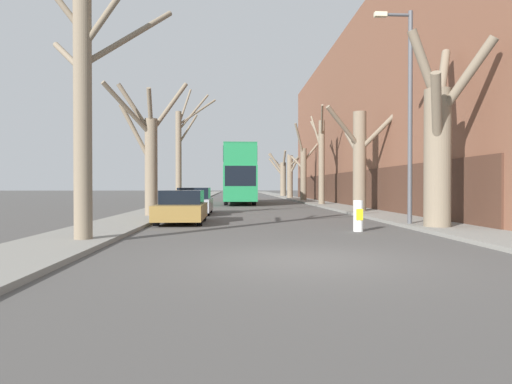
{
  "coord_description": "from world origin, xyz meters",
  "views": [
    {
      "loc": [
        -1.46,
        -8.96,
        1.46
      ],
      "look_at": [
        0.18,
        23.79,
        1.05
      ],
      "focal_mm": 32.0,
      "sensor_mm": 36.0,
      "label": 1
    }
  ],
  "objects_px": {
    "street_tree_left_1": "(149,154)",
    "street_tree_right_3": "(304,170)",
    "lamp_post": "(407,106)",
    "street_tree_left_0": "(85,83)",
    "street_tree_right_1": "(360,157)",
    "street_tree_right_4": "(290,175)",
    "parked_car_0": "(182,207)",
    "parked_car_1": "(194,202)",
    "street_tree_right_5": "(282,176)",
    "traffic_bollard": "(358,216)",
    "street_tree_left_2": "(181,150)",
    "street_tree_right_2": "(321,158)",
    "street_tree_right_0": "(439,143)",
    "double_decker_bus": "(239,172)"
  },
  "relations": [
    {
      "from": "street_tree_right_1",
      "to": "double_decker_bus",
      "type": "bearing_deg",
      "value": 115.16
    },
    {
      "from": "street_tree_right_0",
      "to": "double_decker_bus",
      "type": "relative_size",
      "value": 0.58
    },
    {
      "from": "double_decker_bus",
      "to": "parked_car_1",
      "type": "bearing_deg",
      "value": -100.12
    },
    {
      "from": "street_tree_right_5",
      "to": "double_decker_bus",
      "type": "xyz_separation_m",
      "value": [
        -6.28,
        -24.87,
        -0.31
      ]
    },
    {
      "from": "double_decker_bus",
      "to": "street_tree_right_3",
      "type": "bearing_deg",
      "value": 42.04
    },
    {
      "from": "street_tree_right_0",
      "to": "traffic_bollard",
      "type": "bearing_deg",
      "value": -173.55
    },
    {
      "from": "street_tree_left_1",
      "to": "street_tree_right_5",
      "type": "bearing_deg",
      "value": 75.76
    },
    {
      "from": "street_tree_left_1",
      "to": "street_tree_left_2",
      "type": "height_order",
      "value": "street_tree_left_2"
    },
    {
      "from": "street_tree_left_1",
      "to": "street_tree_right_5",
      "type": "height_order",
      "value": "street_tree_left_1"
    },
    {
      "from": "traffic_bollard",
      "to": "parked_car_0",
      "type": "bearing_deg",
      "value": 148.51
    },
    {
      "from": "street_tree_right_3",
      "to": "street_tree_right_2",
      "type": "bearing_deg",
      "value": -90.84
    },
    {
      "from": "street_tree_right_1",
      "to": "street_tree_right_5",
      "type": "distance_m",
      "value": 38.56
    },
    {
      "from": "street_tree_right_0",
      "to": "street_tree_right_4",
      "type": "height_order",
      "value": "street_tree_right_0"
    },
    {
      "from": "street_tree_right_0",
      "to": "street_tree_right_1",
      "type": "xyz_separation_m",
      "value": [
        0.1,
        9.88,
        0.13
      ]
    },
    {
      "from": "street_tree_left_2",
      "to": "double_decker_bus",
      "type": "relative_size",
      "value": 0.75
    },
    {
      "from": "street_tree_right_0",
      "to": "street_tree_right_1",
      "type": "distance_m",
      "value": 9.89
    },
    {
      "from": "street_tree_right_2",
      "to": "street_tree_right_4",
      "type": "distance_m",
      "value": 19.32
    },
    {
      "from": "street_tree_right_1",
      "to": "street_tree_right_5",
      "type": "relative_size",
      "value": 0.9
    },
    {
      "from": "street_tree_right_1",
      "to": "double_decker_bus",
      "type": "relative_size",
      "value": 0.5
    },
    {
      "from": "street_tree_left_0",
      "to": "street_tree_right_1",
      "type": "relative_size",
      "value": 1.57
    },
    {
      "from": "street_tree_right_2",
      "to": "lamp_post",
      "type": "relative_size",
      "value": 0.94
    },
    {
      "from": "street_tree_right_5",
      "to": "traffic_bollard",
      "type": "relative_size",
      "value": 6.32
    },
    {
      "from": "street_tree_right_3",
      "to": "street_tree_left_0",
      "type": "bearing_deg",
      "value": -108.23
    },
    {
      "from": "street_tree_left_2",
      "to": "street_tree_right_2",
      "type": "distance_m",
      "value": 10.65
    },
    {
      "from": "street_tree_right_3",
      "to": "lamp_post",
      "type": "height_order",
      "value": "lamp_post"
    },
    {
      "from": "street_tree_right_5",
      "to": "double_decker_bus",
      "type": "distance_m",
      "value": 25.65
    },
    {
      "from": "parked_car_1",
      "to": "lamp_post",
      "type": "xyz_separation_m",
      "value": [
        8.32,
        -7.91,
        3.68
      ]
    },
    {
      "from": "street_tree_right_4",
      "to": "parked_car_1",
      "type": "distance_m",
      "value": 31.16
    },
    {
      "from": "street_tree_right_5",
      "to": "traffic_bollard",
      "type": "distance_m",
      "value": 48.9
    },
    {
      "from": "street_tree_left_1",
      "to": "parked_car_0",
      "type": "bearing_deg",
      "value": -58.45
    },
    {
      "from": "street_tree_right_0",
      "to": "parked_car_1",
      "type": "xyz_separation_m",
      "value": [
        -8.89,
        9.17,
        -2.26
      ]
    },
    {
      "from": "street_tree_left_1",
      "to": "street_tree_right_4",
      "type": "xyz_separation_m",
      "value": [
        10.66,
        32.58,
        -0.18
      ]
    },
    {
      "from": "street_tree_right_0",
      "to": "street_tree_right_3",
      "type": "height_order",
      "value": "street_tree_right_3"
    },
    {
      "from": "lamp_post",
      "to": "traffic_bollard",
      "type": "bearing_deg",
      "value": -144.67
    },
    {
      "from": "street_tree_right_0",
      "to": "street_tree_left_1",
      "type": "bearing_deg",
      "value": 149.18
    },
    {
      "from": "street_tree_left_0",
      "to": "street_tree_right_2",
      "type": "distance_m",
      "value": 25.02
    },
    {
      "from": "street_tree_right_0",
      "to": "lamp_post",
      "type": "bearing_deg",
      "value": 114.49
    },
    {
      "from": "street_tree_left_1",
      "to": "street_tree_right_3",
      "type": "height_order",
      "value": "street_tree_right_3"
    },
    {
      "from": "street_tree_right_1",
      "to": "street_tree_right_3",
      "type": "relative_size",
      "value": 0.77
    },
    {
      "from": "street_tree_right_4",
      "to": "parked_car_0",
      "type": "xyz_separation_m",
      "value": [
        -8.83,
        -35.55,
        -2.17
      ]
    },
    {
      "from": "street_tree_left_2",
      "to": "street_tree_right_1",
      "type": "xyz_separation_m",
      "value": [
        10.59,
        -7.35,
        -0.92
      ]
    },
    {
      "from": "street_tree_right_2",
      "to": "street_tree_right_5",
      "type": "xyz_separation_m",
      "value": [
        0.08,
        28.77,
        -0.67
      ]
    },
    {
      "from": "street_tree_left_1",
      "to": "street_tree_right_3",
      "type": "distance_m",
      "value": 25.29
    },
    {
      "from": "lamp_post",
      "to": "street_tree_left_0",
      "type": "bearing_deg",
      "value": -156.92
    },
    {
      "from": "street_tree_right_5",
      "to": "lamp_post",
      "type": "height_order",
      "value": "lamp_post"
    },
    {
      "from": "parked_car_0",
      "to": "parked_car_1",
      "type": "distance_m",
      "value": 5.75
    },
    {
      "from": "street_tree_right_0",
      "to": "street_tree_right_3",
      "type": "bearing_deg",
      "value": 89.97
    },
    {
      "from": "lamp_post",
      "to": "street_tree_right_2",
      "type": "bearing_deg",
      "value": 88.61
    },
    {
      "from": "parked_car_0",
      "to": "parked_car_1",
      "type": "bearing_deg",
      "value": 90.0
    },
    {
      "from": "street_tree_left_1",
      "to": "street_tree_right_4",
      "type": "height_order",
      "value": "street_tree_left_1"
    }
  ]
}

